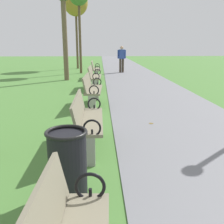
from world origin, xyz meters
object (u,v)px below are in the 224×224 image
Objects in this scene: park_bench_4 at (92,89)px; park_bench_6 at (95,69)px; park_bench_3 at (87,120)px; tree_4 at (76,3)px; pedestrian_walking at (122,58)px; park_bench_5 at (94,77)px; trash_bin at (68,165)px.

park_bench_4 is 1.01× the size of park_bench_6.
park_bench_3 is at bearing -90.00° from park_bench_6.
tree_4 is 5.53m from pedestrian_walking.
park_bench_4 and park_bench_5 have the same top height.
park_bench_6 is at bearing 89.21° from trash_bin.
tree_4 is 6.53× the size of trash_bin.
park_bench_4 and park_bench_6 have the same top height.
park_bench_3 is 6.01m from park_bench_5.
park_bench_3 is at bearing -90.00° from park_bench_4.
pedestrian_walking reaches higher than park_bench_4.
pedestrian_walking reaches higher than trash_bin.
park_bench_4 is 12.43m from tree_4.
tree_4 is at bearing 95.36° from park_bench_3.
pedestrian_walking is at bearing 58.58° from park_bench_6.
pedestrian_walking is (1.61, 8.72, 0.44)m from park_bench_4.
park_bench_6 is at bearing 90.00° from park_bench_4.
park_bench_3 is at bearing -90.00° from park_bench_5.
park_bench_4 is at bearing -100.46° from pedestrian_walking.
park_bench_4 is at bearing -90.00° from park_bench_5.
pedestrian_walking is (1.61, 5.80, 0.44)m from park_bench_5.
pedestrian_walking reaches higher than park_bench_6.
park_bench_4 is (0.00, 3.08, 0.00)m from park_bench_3.
park_bench_3 and park_bench_4 have the same top height.
pedestrian_walking is (3.00, -2.96, -3.58)m from tree_4.
trash_bin is (-0.15, -4.64, -0.06)m from park_bench_4.
trash_bin is (-0.15, -1.56, -0.06)m from park_bench_3.
park_bench_6 is (-0.00, 6.09, 0.00)m from park_bench_4.
tree_4 is (-1.39, 5.59, 4.02)m from park_bench_6.
park_bench_6 is 0.99× the size of pedestrian_walking.
park_bench_5 is at bearing 90.00° from park_bench_4.
park_bench_5 reaches higher than trash_bin.
pedestrian_walking is at bearing 82.23° from park_bench_3.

